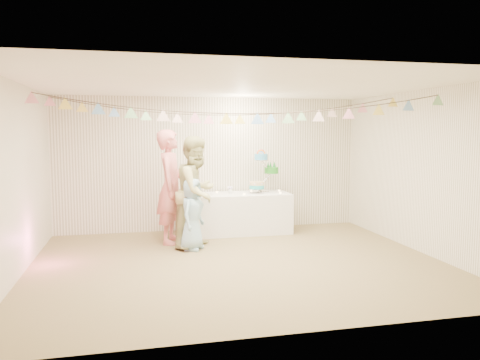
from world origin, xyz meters
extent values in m
plane|color=brown|center=(0.00, 0.00, 0.00)|extent=(6.00, 6.00, 0.00)
plane|color=white|center=(0.00, 0.00, 2.60)|extent=(6.00, 6.00, 0.00)
plane|color=white|center=(0.00, 2.50, 1.30)|extent=(6.00, 6.00, 0.00)
plane|color=white|center=(0.00, -2.50, 1.30)|extent=(6.00, 6.00, 0.00)
plane|color=white|center=(-3.00, 0.00, 1.30)|extent=(5.00, 5.00, 0.00)
plane|color=white|center=(3.00, 0.00, 1.30)|extent=(5.00, 5.00, 0.00)
cube|color=white|center=(0.41, 2.03, 0.38)|extent=(2.03, 0.81, 0.76)
cylinder|color=white|center=(-0.21, 1.98, 0.76)|extent=(0.34, 0.34, 0.02)
imported|color=#D4716F|center=(-0.87, 1.51, 0.99)|extent=(0.66, 0.82, 1.97)
imported|color=tan|center=(-0.47, 1.12, 0.93)|extent=(1.13, 1.15, 1.86)
imported|color=#8EB7CA|center=(-0.57, 0.94, 0.59)|extent=(0.61, 0.69, 1.18)
cylinder|color=#FFD88C|center=(-0.39, 1.88, 0.77)|extent=(0.04, 0.04, 0.03)
cylinder|color=#FFD88C|center=(0.06, 2.21, 0.77)|extent=(0.04, 0.04, 0.03)
cylinder|color=#FFD88C|center=(0.51, 1.81, 0.77)|extent=(0.04, 0.04, 0.03)
cylinder|color=#FFD88C|center=(0.76, 2.25, 0.77)|extent=(0.04, 0.04, 0.03)
cylinder|color=#FFD88C|center=(1.23, 1.85, 0.77)|extent=(0.04, 0.04, 0.03)
cylinder|color=#FFD88C|center=(1.31, 2.18, 0.77)|extent=(0.04, 0.04, 0.03)
camera|label=1|loc=(-1.48, -6.60, 1.94)|focal=35.00mm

